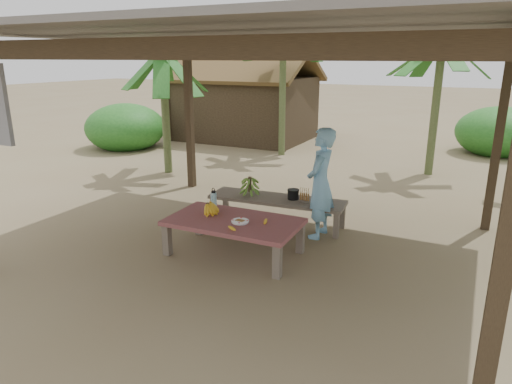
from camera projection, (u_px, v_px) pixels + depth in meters
The scene contains 17 objects.
ground at pixel (265, 249), 6.50m from camera, with size 80.00×80.00×0.00m, color brown.
pavilion at pixel (264, 45), 5.71m from camera, with size 6.60×5.60×2.95m.
work_table at pixel (234, 224), 6.24m from camera, with size 1.83×1.05×0.50m.
bench at pixel (277, 201), 7.37m from camera, with size 2.24×0.78×0.45m.
ripe_banana_bunch at pixel (208, 208), 6.44m from camera, with size 0.30×0.25×0.18m, color yellow, non-canonical shape.
plate at pixel (240, 221), 6.11m from camera, with size 0.24×0.24×0.04m.
loose_banana_front at pixel (232, 228), 5.85m from camera, with size 0.04×0.14×0.04m, color yellow.
loose_banana_side at pixel (265, 221), 6.10m from camera, with size 0.04×0.15×0.04m, color yellow.
water_flask at pixel (214, 200), 6.63m from camera, with size 0.09×0.09×0.32m.
green_banana_stalk at pixel (250, 185), 7.47m from camera, with size 0.28×0.28×0.32m, color #598C2D, non-canonical shape.
cooking_pot at pixel (293, 195), 7.27m from camera, with size 0.18×0.18×0.15m, color black.
skewer_rack at pixel (305, 195), 7.10m from camera, with size 0.18×0.08×0.24m, color #A57F47, non-canonical shape.
woman at pixel (320, 184), 6.75m from camera, with size 0.61×0.40×1.67m, color #7BBCE8.
hut at pixel (246, 105), 14.98m from camera, with size 4.40×3.43×2.85m.
banana_plant_n at pixel (441, 53), 9.90m from camera, with size 1.80×1.80×3.22m.
banana_plant_nw at pixel (283, 41), 11.92m from camera, with size 1.80×1.80×3.54m.
banana_plant_w at pixel (163, 66), 10.16m from camera, with size 1.80×1.80×2.92m.
Camera 1 is at (2.57, -5.43, 2.64)m, focal length 32.00 mm.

